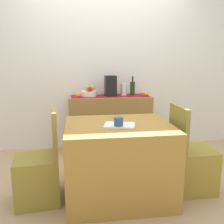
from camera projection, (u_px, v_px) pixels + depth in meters
The scene contains 18 objects.
ground_plane at pixel (115, 179), 2.91m from camera, with size 6.40×6.40×0.02m, color tan.
room_wall_rear at pixel (103, 59), 3.77m from camera, with size 6.40×0.06×2.70m, color silver.
sideboard_console at pixel (110, 124), 3.72m from camera, with size 1.18×0.42×0.83m, color olive.
table_runner at pixel (110, 96), 3.64m from camera, with size 1.11×0.32×0.01m, color maroon.
fruit_bowl at pixel (89, 93), 3.59m from camera, with size 0.22×0.22×0.07m, color white.
apple_upper at pixel (87, 88), 3.59m from camera, with size 0.08×0.08×0.08m, color #93A43A.
apple_rear at pixel (90, 89), 3.51m from camera, with size 0.07×0.07×0.07m, color red.
apple_right at pixel (93, 88), 3.61m from camera, with size 0.08×0.08×0.08m, color #94AF32.
wine_bottle at pixel (132, 88), 3.66m from camera, with size 0.07×0.07×0.28m.
coffee_maker at pixel (111, 86), 3.61m from camera, with size 0.16×0.18×0.29m, color black.
ceramic_vase at pixel (124, 90), 3.65m from camera, with size 0.09×0.09×0.18m, color silver.
orange_loose_near_bowl at pixel (146, 94), 3.60m from camera, with size 0.07×0.07×0.07m, color orange.
orange_loose_mid at pixel (78, 95), 3.49m from camera, with size 0.07×0.07×0.07m, color orange.
dining_table at pixel (118, 160), 2.48m from camera, with size 1.01×0.84×0.74m, color olive.
open_book at pixel (120, 125), 2.33m from camera, with size 0.28×0.21×0.02m, color white.
coffee_cup at pixel (119, 123), 2.27m from camera, with size 0.08×0.08×0.10m, color #2C5187.
chair_near_window at pixel (39, 175), 2.40m from camera, with size 0.44×0.44×0.90m.
chair_by_corner at pixel (191, 166), 2.61m from camera, with size 0.41×0.41×0.90m.
Camera 1 is at (-0.41, -2.66, 1.35)m, focal length 40.34 mm.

